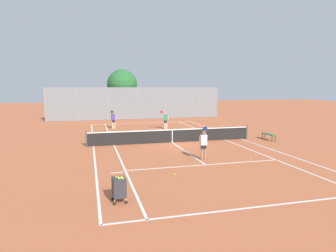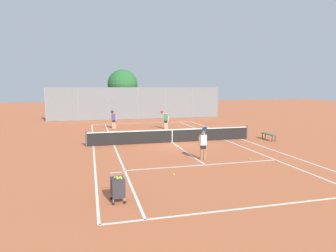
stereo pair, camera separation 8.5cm
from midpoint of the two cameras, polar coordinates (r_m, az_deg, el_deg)
The scene contains 15 objects.
ground_plane at distance 21.53m, azimuth 0.90°, elevation -3.16°, with size 120.00×120.00×0.00m, color #B25B38.
court_line_markings at distance 21.53m, azimuth 0.90°, elevation -3.15°, with size 11.10×23.90×0.01m.
tennis_net at distance 21.45m, azimuth 0.91°, elevation -1.82°, with size 12.00×0.10×1.07m.
ball_cart at distance 10.75m, azimuth -9.32°, elevation -11.38°, with size 0.53×0.66×0.96m.
player_near_side at distance 16.50m, azimuth 6.84°, elevation -3.24°, with size 0.68×0.73×1.77m.
player_far_left at distance 28.91m, azimuth -10.23°, elevation 1.33°, with size 0.57×0.81×1.77m.
player_far_right at distance 28.12m, azimuth -0.33°, elevation 1.28°, with size 0.88×0.66×1.77m.
loose_tennis_ball_0 at distance 18.67m, azimuth 17.35°, elevation -5.07°, with size 0.07×0.07×0.07m, color #D1DB33.
loose_tennis_ball_1 at distance 24.76m, azimuth 9.41°, elevation -1.77°, with size 0.07×0.07×0.07m, color #D1DB33.
loose_tennis_ball_2 at distance 17.20m, azimuth 15.53°, elevation -6.07°, with size 0.07×0.07×0.07m, color #D1DB33.
loose_tennis_ball_3 at distance 13.76m, azimuth 1.32°, elevation -9.21°, with size 0.07×0.07×0.07m, color #D1DB33.
loose_tennis_ball_4 at distance 22.73m, azimuth 7.55°, elevation -2.56°, with size 0.07×0.07×0.07m, color #D1DB33.
courtside_bench at distance 23.70m, azimuth 18.74°, elevation -1.57°, with size 0.36×1.50×0.47m.
back_fence at distance 36.73m, azimuth -5.75°, elevation 4.32°, with size 21.14×0.08×3.91m.
tree_behind_left at distance 38.40m, azimuth -8.41°, elevation 7.60°, with size 3.78×3.78×6.11m.
Camera 2 is at (-5.64, -20.39, 4.01)m, focal length 32.00 mm.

